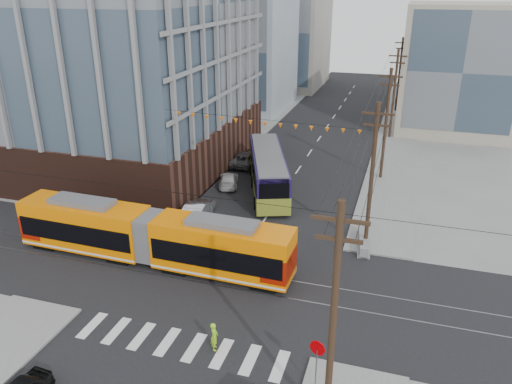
% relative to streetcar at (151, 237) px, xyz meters
% --- Properties ---
extents(ground, '(160.00, 160.00, 0.00)m').
position_rel_streetcar_xyz_m(ground, '(5.68, -4.54, -1.95)').
color(ground, slate).
extents(office_building, '(30.00, 25.00, 28.60)m').
position_rel_streetcar_xyz_m(office_building, '(-16.32, 18.46, 12.35)').
color(office_building, '#381E16').
rests_on(office_building, ground).
extents(bg_bldg_nw_near, '(18.00, 16.00, 18.00)m').
position_rel_streetcar_xyz_m(bg_bldg_nw_near, '(-11.32, 47.46, 7.05)').
color(bg_bldg_nw_near, '#8C99A5').
rests_on(bg_bldg_nw_near, ground).
extents(bg_bldg_ne_near, '(14.00, 14.00, 16.00)m').
position_rel_streetcar_xyz_m(bg_bldg_ne_near, '(21.68, 43.46, 6.05)').
color(bg_bldg_ne_near, gray).
rests_on(bg_bldg_ne_near, ground).
extents(bg_bldg_nw_far, '(16.00, 18.00, 20.00)m').
position_rel_streetcar_xyz_m(bg_bldg_nw_far, '(-8.32, 67.46, 8.05)').
color(bg_bldg_nw_far, gray).
rests_on(bg_bldg_nw_far, ground).
extents(bg_bldg_ne_far, '(16.00, 16.00, 14.00)m').
position_rel_streetcar_xyz_m(bg_bldg_ne_far, '(23.68, 63.46, 5.05)').
color(bg_bldg_ne_far, '#8C99A5').
rests_on(bg_bldg_ne_far, ground).
extents(utility_pole_near, '(0.30, 0.30, 11.00)m').
position_rel_streetcar_xyz_m(utility_pole_near, '(14.18, -10.54, 3.55)').
color(utility_pole_near, black).
rests_on(utility_pole_near, ground).
extents(utility_pole_far, '(0.30, 0.30, 11.00)m').
position_rel_streetcar_xyz_m(utility_pole_far, '(14.18, 51.46, 3.55)').
color(utility_pole_far, black).
rests_on(utility_pole_far, ground).
extents(streetcar, '(20.31, 3.32, 3.90)m').
position_rel_streetcar_xyz_m(streetcar, '(0.00, 0.00, 0.00)').
color(streetcar, orange).
rests_on(streetcar, ground).
extents(city_bus, '(7.32, 13.51, 3.78)m').
position_rel_streetcar_xyz_m(city_bus, '(4.10, 15.31, -0.06)').
color(city_bus, '#1D1449').
rests_on(city_bus, ground).
extents(parked_car_silver, '(2.16, 5.04, 1.62)m').
position_rel_streetcar_xyz_m(parked_car_silver, '(0.33, 7.21, -1.14)').
color(parked_car_silver, '#A1A6AB').
rests_on(parked_car_silver, ground).
extents(parked_car_white, '(2.90, 4.56, 1.23)m').
position_rel_streetcar_xyz_m(parked_car_white, '(0.19, 15.07, -1.34)').
color(parked_car_white, silver).
rests_on(parked_car_white, ground).
extents(parked_car_grey, '(2.47, 5.19, 1.43)m').
position_rel_streetcar_xyz_m(parked_car_grey, '(-0.14, 21.26, -1.24)').
color(parked_car_grey, '#5B5B5D').
rests_on(parked_car_grey, ground).
extents(pedestrian, '(0.58, 0.70, 1.66)m').
position_rel_streetcar_xyz_m(pedestrian, '(7.59, -7.29, -1.12)').
color(pedestrian, '#99EA1D').
rests_on(pedestrian, ground).
extents(stop_sign, '(1.01, 1.01, 2.70)m').
position_rel_streetcar_xyz_m(stop_sign, '(13.32, -8.54, -0.60)').
color(stop_sign, '#B60004').
rests_on(stop_sign, ground).
extents(jersey_barrier, '(1.46, 4.13, 0.81)m').
position_rel_streetcar_xyz_m(jersey_barrier, '(13.98, 6.72, -1.55)').
color(jersey_barrier, gray).
rests_on(jersey_barrier, ground).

